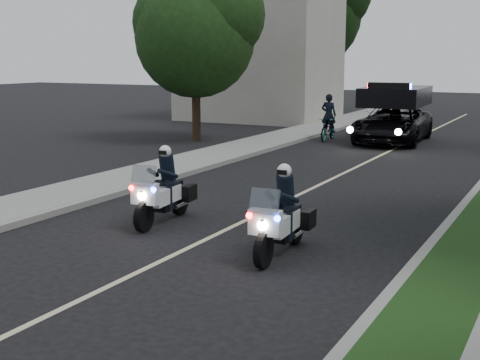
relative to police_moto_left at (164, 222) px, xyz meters
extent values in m
plane|color=black|center=(1.52, -3.78, 0.00)|extent=(120.00, 120.00, 0.00)
cube|color=gray|center=(5.62, 6.22, 0.07)|extent=(0.20, 60.00, 0.15)
cube|color=gray|center=(-2.58, 6.22, 0.07)|extent=(0.20, 60.00, 0.15)
cube|color=gray|center=(-3.68, 6.22, 0.08)|extent=(2.00, 60.00, 0.16)
cube|color=#A8A396|center=(-8.48, 22.22, 3.50)|extent=(8.00, 6.00, 7.00)
cube|color=#BFB78C|center=(1.52, 6.22, 0.00)|extent=(0.12, 50.00, 0.01)
imported|color=black|center=(0.91, 15.73, 0.00)|extent=(2.87, 5.70, 2.71)
imported|color=black|center=(-1.71, 15.08, 0.00)|extent=(0.76, 1.89, 0.97)
imported|color=black|center=(-1.71, 15.08, 0.00)|extent=(0.65, 0.44, 1.79)
camera|label=1|loc=(7.92, -11.55, 3.59)|focal=49.10mm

